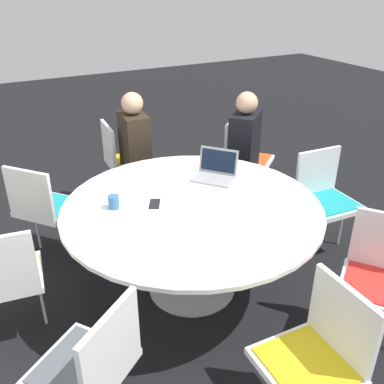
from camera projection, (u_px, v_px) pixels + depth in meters
ground_plane at (192, 287)px, 3.28m from camera, size 16.00×16.00×0.00m
conference_table at (192, 221)px, 3.01m from camera, size 1.80×1.80×0.72m
chair_0 at (243, 154)px, 4.35m from camera, size 0.60×0.61×0.86m
chair_1 at (122, 157)px, 4.29m from camera, size 0.47×0.45×0.86m
chair_2 at (43, 204)px, 3.41m from camera, size 0.61×0.60×0.86m
chair_3 at (3, 275)px, 2.60m from camera, size 0.47×0.49×0.86m
chair_4 at (91, 363)px, 2.02m from camera, size 0.60×0.60×0.86m
chair_5 at (318, 352)px, 2.08m from camera, size 0.45×0.43×0.86m
chair_6 at (381, 272)px, 2.63m from camera, size 0.60×0.60×0.86m
chair_7 at (325, 193)px, 3.57m from camera, size 0.44×0.46×0.86m
person_0 at (246, 145)px, 4.04m from camera, size 0.40×0.42×1.21m
person_1 at (136, 145)px, 4.03m from camera, size 0.37×0.28×1.21m
laptop at (216, 171)px, 3.33m from camera, size 0.40×0.39×0.21m
coffee_cup at (114, 202)px, 2.90m from camera, size 0.07×0.07×0.09m
cell_phone at (155, 204)px, 2.96m from camera, size 0.16×0.13×0.01m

